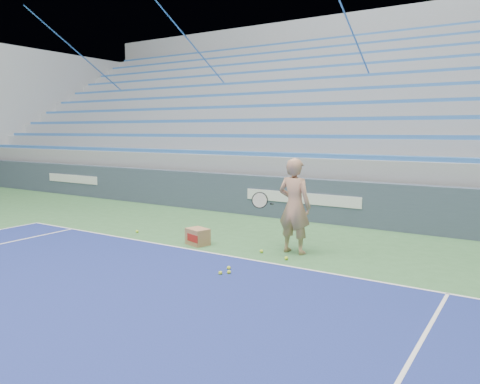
% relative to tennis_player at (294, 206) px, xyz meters
% --- Properties ---
extents(sponsor_barrier, '(30.00, 0.32, 1.10)m').
position_rel_tennis_player_xyz_m(sponsor_barrier, '(-1.24, 3.11, -0.36)').
color(sponsor_barrier, '#3B4859').
rests_on(sponsor_barrier, ground).
extents(bleachers, '(31.00, 9.15, 7.30)m').
position_rel_tennis_player_xyz_m(bleachers, '(-1.24, 8.83, 1.45)').
color(bleachers, '#929599').
rests_on(bleachers, ground).
extents(tennis_player, '(0.95, 0.86, 1.82)m').
position_rel_tennis_player_xyz_m(tennis_player, '(0.00, 0.00, 0.00)').
color(tennis_player, tan).
rests_on(tennis_player, ground).
extents(ball_box, '(0.53, 0.46, 0.34)m').
position_rel_tennis_player_xyz_m(ball_box, '(-1.94, -0.47, -0.74)').
color(ball_box, '#A2744E').
rests_on(ball_box, ground).
extents(tennis_ball_0, '(0.07, 0.07, 0.07)m').
position_rel_tennis_player_xyz_m(tennis_ball_0, '(-0.51, -0.34, -0.87)').
color(tennis_ball_0, '#D0EC30').
rests_on(tennis_ball_0, ground).
extents(tennis_ball_1, '(0.07, 0.07, 0.07)m').
position_rel_tennis_player_xyz_m(tennis_ball_1, '(-0.29, -1.78, -0.87)').
color(tennis_ball_1, '#D0EC30').
rests_on(tennis_ball_1, ground).
extents(tennis_ball_2, '(0.07, 0.07, 0.07)m').
position_rel_tennis_player_xyz_m(tennis_ball_2, '(-0.38, -1.89, -0.87)').
color(tennis_ball_2, '#D0EC30').
rests_on(tennis_ball_2, ground).
extents(tennis_ball_3, '(0.07, 0.07, 0.07)m').
position_rel_tennis_player_xyz_m(tennis_ball_3, '(0.11, -0.53, -0.87)').
color(tennis_ball_3, '#D0EC30').
rests_on(tennis_ball_3, ground).
extents(tennis_ball_4, '(0.07, 0.07, 0.07)m').
position_rel_tennis_player_xyz_m(tennis_ball_4, '(-3.79, -0.34, -0.87)').
color(tennis_ball_4, '#D0EC30').
rests_on(tennis_ball_4, ground).
extents(tennis_ball_5, '(0.07, 0.07, 0.07)m').
position_rel_tennis_player_xyz_m(tennis_ball_5, '(-0.43, -1.59, -0.87)').
color(tennis_ball_5, '#D0EC30').
rests_on(tennis_ball_5, ground).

